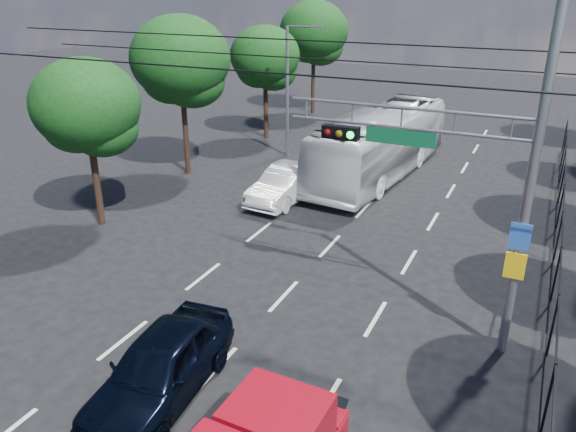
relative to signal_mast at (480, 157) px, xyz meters
The scene contains 12 objects.
lane_markings 9.56m from the signal_mast, 131.33° to the left, with size 6.12×38.00×0.01m.
signal_mast is the anchor object (origin of this frame).
streetlight_left 18.24m from the signal_mast, 129.66° to the left, with size 2.09×0.22×7.08m.
utility_wires 5.71m from the signal_mast, behind, with size 22.00×5.04×0.74m.
fence_right 6.37m from the signal_mast, 61.03° to the left, with size 0.06×34.03×2.00m.
tree_left_b 14.62m from the signal_mast, behind, with size 4.08×4.08×6.63m.
tree_left_c 17.57m from the signal_mast, 149.06° to the left, with size 4.80×4.80×7.80m.
tree_left_d 22.48m from the signal_mast, 130.73° to the left, with size 4.20×4.20×6.83m.
tree_left_e 29.12m from the signal_mast, 120.71° to the left, with size 4.92×4.92×7.99m.
navy_hatchback 9.11m from the signal_mast, 138.02° to the right, with size 1.93×4.79×1.63m, color black.
white_bus 14.60m from the signal_mast, 115.27° to the left, with size 2.82×12.03×3.35m, color silver.
white_van 12.47m from the signal_mast, 139.18° to the left, with size 1.66×4.77×1.57m, color silver.
Camera 1 is at (6.66, -5.78, 9.16)m, focal length 35.00 mm.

